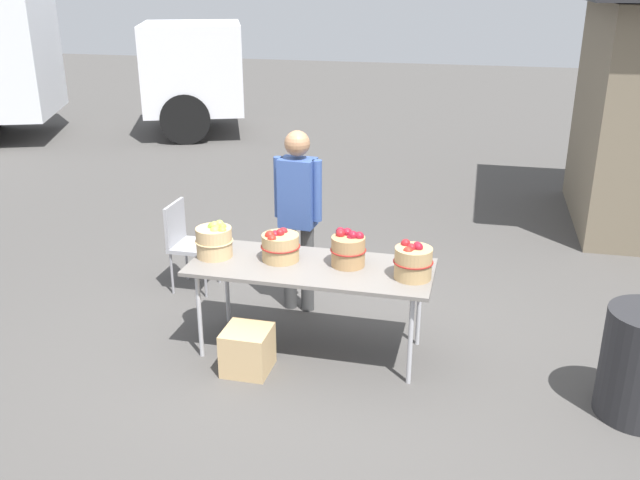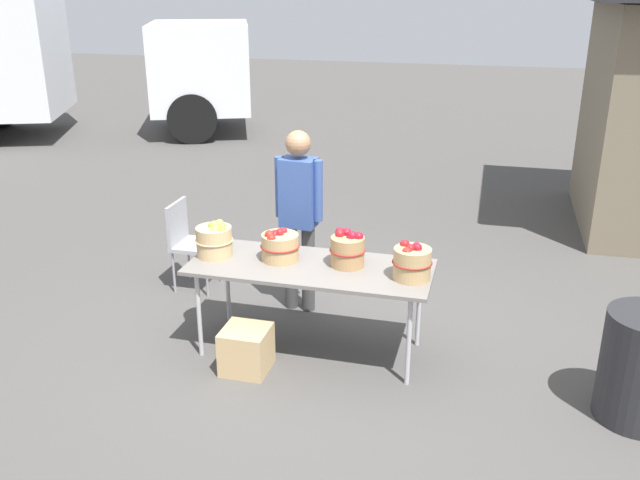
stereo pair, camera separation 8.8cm
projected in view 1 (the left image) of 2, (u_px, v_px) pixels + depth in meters
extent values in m
plane|color=#474442|center=(311.00, 350.00, 5.62)|extent=(40.00, 40.00, 0.00)
cube|color=slate|center=(311.00, 267.00, 5.36)|extent=(1.90, 0.76, 0.03)
cylinder|color=#B2B2B7|center=(200.00, 316.00, 5.40)|extent=(0.04, 0.04, 0.72)
cylinder|color=#B2B2B7|center=(410.00, 340.00, 5.04)|extent=(0.04, 0.04, 0.72)
cylinder|color=#B2B2B7|center=(227.00, 285.00, 5.95)|extent=(0.04, 0.04, 0.72)
cylinder|color=#B2B2B7|center=(419.00, 305.00, 5.58)|extent=(0.04, 0.04, 0.72)
cylinder|color=tan|center=(214.00, 242.00, 5.48)|extent=(0.29, 0.29, 0.24)
torus|color=tan|center=(214.00, 241.00, 5.48)|extent=(0.31, 0.31, 0.01)
sphere|color=#8CB738|center=(216.00, 228.00, 5.46)|extent=(0.07, 0.07, 0.07)
sphere|color=#9EC647|center=(215.00, 231.00, 5.40)|extent=(0.08, 0.08, 0.08)
sphere|color=#9EC647|center=(214.00, 226.00, 5.46)|extent=(0.07, 0.07, 0.07)
sphere|color=#7AA833|center=(222.00, 228.00, 5.47)|extent=(0.07, 0.07, 0.07)
sphere|color=#9EC647|center=(219.00, 224.00, 5.47)|extent=(0.07, 0.07, 0.07)
sphere|color=#8CB738|center=(222.00, 231.00, 5.40)|extent=(0.07, 0.07, 0.07)
sphere|color=#7AA833|center=(212.00, 227.00, 5.46)|extent=(0.08, 0.08, 0.08)
cylinder|color=tan|center=(281.00, 247.00, 5.42)|extent=(0.29, 0.29, 0.21)
torus|color=maroon|center=(280.00, 246.00, 5.42)|extent=(0.31, 0.31, 0.01)
sphere|color=maroon|center=(280.00, 233.00, 5.38)|extent=(0.07, 0.07, 0.07)
sphere|color=maroon|center=(275.00, 235.00, 5.39)|extent=(0.08, 0.08, 0.08)
sphere|color=#B22319|center=(270.00, 235.00, 5.36)|extent=(0.08, 0.08, 0.08)
sphere|color=maroon|center=(283.00, 232.00, 5.45)|extent=(0.08, 0.08, 0.08)
sphere|color=#B22319|center=(272.00, 239.00, 5.30)|extent=(0.07, 0.07, 0.07)
cylinder|color=#A87F51|center=(348.00, 251.00, 5.31)|extent=(0.26, 0.26, 0.23)
torus|color=maroon|center=(348.00, 250.00, 5.31)|extent=(0.28, 0.28, 0.01)
sphere|color=maroon|center=(340.00, 234.00, 5.29)|extent=(0.07, 0.07, 0.07)
sphere|color=maroon|center=(351.00, 238.00, 5.27)|extent=(0.08, 0.08, 0.08)
sphere|color=maroon|center=(359.00, 236.00, 5.26)|extent=(0.07, 0.07, 0.07)
sphere|color=maroon|center=(353.00, 236.00, 5.26)|extent=(0.08, 0.08, 0.08)
sphere|color=maroon|center=(340.00, 232.00, 5.33)|extent=(0.07, 0.07, 0.07)
sphere|color=maroon|center=(347.00, 233.00, 5.33)|extent=(0.08, 0.08, 0.08)
cylinder|color=tan|center=(413.00, 263.00, 5.09)|extent=(0.28, 0.28, 0.24)
torus|color=maroon|center=(413.00, 262.00, 5.09)|extent=(0.30, 0.30, 0.01)
sphere|color=maroon|center=(418.00, 247.00, 5.03)|extent=(0.07, 0.07, 0.07)
sphere|color=maroon|center=(417.00, 246.00, 5.06)|extent=(0.07, 0.07, 0.07)
sphere|color=maroon|center=(406.00, 244.00, 5.11)|extent=(0.07, 0.07, 0.07)
sphere|color=#B22319|center=(408.00, 252.00, 5.01)|extent=(0.08, 0.08, 0.08)
sphere|color=maroon|center=(411.00, 248.00, 5.03)|extent=(0.07, 0.07, 0.07)
cylinder|color=#3F3F3F|center=(307.00, 269.00, 6.16)|extent=(0.12, 0.12, 0.81)
cylinder|color=#3F3F3F|center=(290.00, 266.00, 6.21)|extent=(0.12, 0.12, 0.81)
cube|color=#334C8C|center=(298.00, 193.00, 5.93)|extent=(0.32, 0.24, 0.60)
sphere|color=#936B4C|center=(297.00, 143.00, 5.78)|extent=(0.22, 0.22, 0.22)
cylinder|color=#334C8C|center=(317.00, 191.00, 5.87)|extent=(0.08, 0.08, 0.54)
cylinder|color=#334C8C|center=(279.00, 187.00, 5.97)|extent=(0.08, 0.08, 0.54)
cube|color=silver|center=(193.00, 67.00, 13.02)|extent=(2.44, 2.61, 1.60)
cube|color=black|center=(238.00, 49.00, 13.01)|extent=(0.68, 1.66, 0.80)
cylinder|color=black|center=(190.00, 101.00, 14.17)|extent=(0.94, 0.59, 0.90)
cylinder|color=black|center=(185.00, 119.00, 12.41)|extent=(0.94, 0.59, 0.90)
cube|color=#99999E|center=(194.00, 246.00, 6.58)|extent=(0.40, 0.40, 0.04)
cube|color=#99999E|center=(175.00, 223.00, 6.54)|extent=(0.03, 0.40, 0.40)
cylinder|color=gray|center=(205.00, 277.00, 6.47)|extent=(0.02, 0.02, 0.42)
cylinder|color=gray|center=(219.00, 263.00, 6.78)|extent=(0.02, 0.02, 0.42)
cylinder|color=gray|center=(172.00, 273.00, 6.54)|extent=(0.02, 0.02, 0.42)
cylinder|color=gray|center=(187.00, 260.00, 6.85)|extent=(0.02, 0.02, 0.42)
cube|color=tan|center=(248.00, 350.00, 5.27)|extent=(0.35, 0.35, 0.35)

